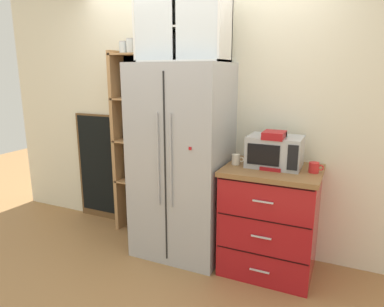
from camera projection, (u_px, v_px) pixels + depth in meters
ground_plane at (182, 250)px, 3.38m from camera, size 10.52×10.52×0.00m
wall_back_cream at (198, 116)px, 3.43m from camera, size 4.84×0.10×2.55m
refrigerator at (182, 162)px, 3.19m from camera, size 0.83×0.67×1.78m
pantry_shelf_column at (137, 138)px, 3.67m from camera, size 0.46×0.27×2.03m
counter_cabinet at (270, 219)px, 2.97m from camera, size 0.78×0.65×0.93m
microwave at (275, 151)px, 2.88m from camera, size 0.44×0.33×0.26m
coffee_maker at (274, 149)px, 2.83m from camera, size 0.17×0.20×0.31m
mug_red at (314, 168)px, 2.72m from camera, size 0.11×0.08×0.08m
mug_cream at (236, 159)px, 2.95m from camera, size 0.11×0.07×0.09m
bottle_amber at (275, 152)px, 2.88m from camera, size 0.06×0.06×0.28m
upper_cabinet at (184, 28)px, 2.96m from camera, size 0.80×0.32×0.57m
chalkboard_menu at (100, 167)px, 4.01m from camera, size 0.60×0.04×1.24m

